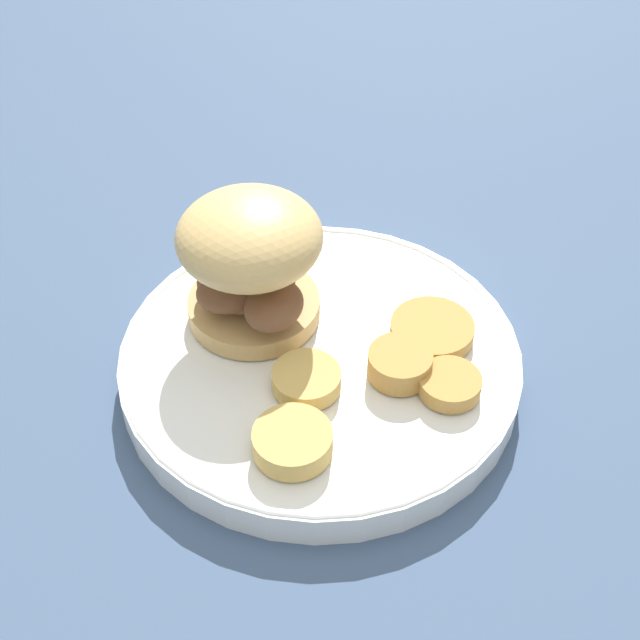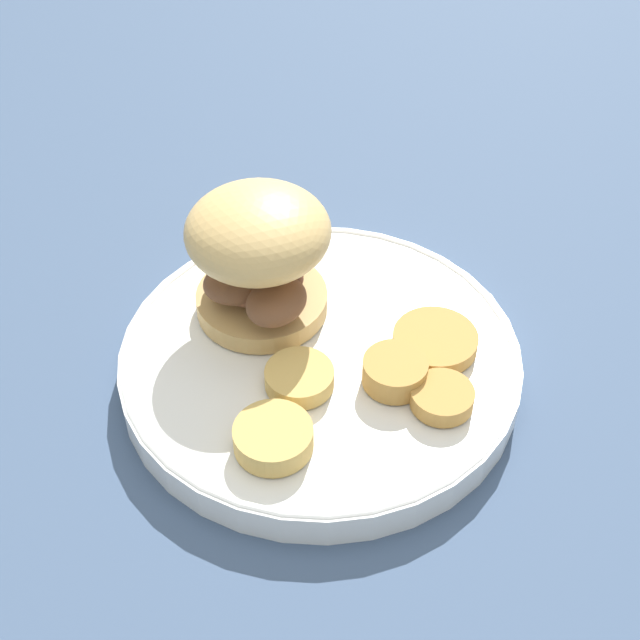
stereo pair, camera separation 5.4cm
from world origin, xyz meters
TOP-DOWN VIEW (x-y plane):
  - ground_plane at (0.00, 0.00)m, footprint 4.00×4.00m
  - dinner_plate at (0.00, 0.00)m, footprint 0.25×0.25m
  - sandwich at (0.04, -0.04)m, footprint 0.09×0.12m
  - potato_round_0 at (-0.04, 0.03)m, footprint 0.04×0.04m
  - potato_round_1 at (0.03, 0.07)m, footprint 0.05×0.05m
  - potato_round_2 at (-0.07, 0.00)m, footprint 0.05×0.05m
  - potato_round_3 at (-0.07, 0.05)m, footprint 0.04×0.04m
  - potato_round_4 at (0.01, 0.03)m, footprint 0.04×0.04m

SIDE VIEW (x-z plane):
  - ground_plane at x=0.00m, z-range 0.00..0.00m
  - dinner_plate at x=0.00m, z-range 0.00..0.02m
  - potato_round_2 at x=-0.07m, z-range 0.02..0.03m
  - potato_round_3 at x=-0.07m, z-range 0.02..0.03m
  - potato_round_4 at x=0.01m, z-range 0.02..0.03m
  - potato_round_1 at x=0.03m, z-range 0.02..0.04m
  - potato_round_0 at x=-0.04m, z-range 0.02..0.04m
  - sandwich at x=0.04m, z-range 0.03..0.11m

